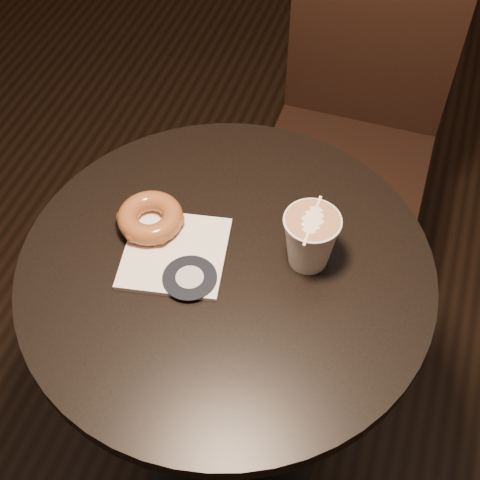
# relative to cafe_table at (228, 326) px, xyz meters

# --- Properties ---
(cafe_table) EXTENTS (0.70, 0.70, 0.75)m
(cafe_table) POSITION_rel_cafe_table_xyz_m (0.00, 0.00, 0.00)
(cafe_table) COLOR black
(cafe_table) RESTS_ON ground
(chair) EXTENTS (0.40, 0.40, 1.02)m
(chair) POSITION_rel_cafe_table_xyz_m (0.11, 0.67, 0.02)
(chair) COLOR black
(chair) RESTS_ON ground
(pastry_bag) EXTENTS (0.20, 0.20, 0.01)m
(pastry_bag) POSITION_rel_cafe_table_xyz_m (-0.09, -0.01, 0.20)
(pastry_bag) COLOR white
(pastry_bag) RESTS_ON cafe_table
(doughnut) EXTENTS (0.11, 0.11, 0.04)m
(doughnut) POSITION_rel_cafe_table_xyz_m (-0.15, 0.03, 0.23)
(doughnut) COLOR brown
(doughnut) RESTS_ON pastry_bag
(latte_cup) EXTENTS (0.09, 0.09, 0.10)m
(latte_cup) POSITION_rel_cafe_table_xyz_m (0.13, 0.05, 0.25)
(latte_cup) COLOR white
(latte_cup) RESTS_ON cafe_table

